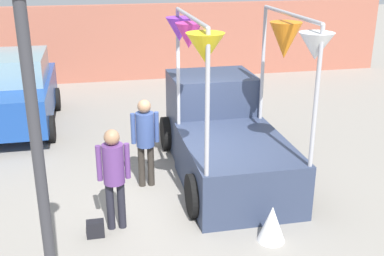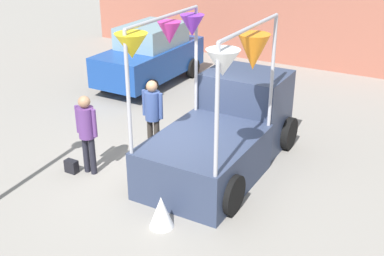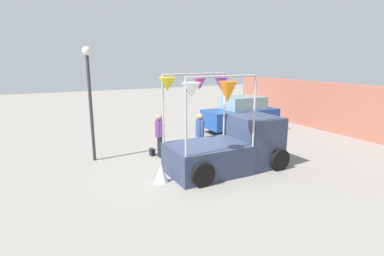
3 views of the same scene
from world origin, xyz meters
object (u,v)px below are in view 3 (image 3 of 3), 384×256
person_customer (160,131)px  handbag (152,152)px  parked_car (241,114)px  person_vendor (200,131)px  vendor_truck (232,144)px  folded_kite_bundle_white (161,173)px  street_lamp (89,89)px

person_customer → handbag: bearing=-150.3°
parked_car → handbag: (1.80, -5.68, -0.80)m
person_customer → handbag: (-0.35, -0.20, -0.91)m
parked_car → person_vendor: parked_car is taller
person_vendor → vendor_truck: bearing=14.0°
handbag → folded_kite_bundle_white: bearing=-13.9°
person_customer → folded_kite_bundle_white: size_ratio=2.89×
person_vendor → street_lamp: bearing=-111.1°
person_customer → folded_kite_bundle_white: 2.63m
person_vendor → folded_kite_bundle_white: bearing=-53.6°
street_lamp → vendor_truck: bearing=53.7°
parked_car → street_lamp: bearing=-80.3°
vendor_truck → person_vendor: 1.68m
person_vendor → handbag: person_vendor is taller
parked_car → person_customer: 5.89m
parked_car → folded_kite_bundle_white: parked_car is taller
person_customer → handbag: 1.00m
parked_car → handbag: bearing=-72.4°
parked_car → vendor_truck: bearing=-39.4°
parked_car → folded_kite_bundle_white: 7.82m
person_customer → person_vendor: 1.57m
parked_car → folded_kite_bundle_white: size_ratio=6.67×
parked_car → person_customer: bearing=-68.6°
vendor_truck → street_lamp: (-3.10, -4.21, 1.84)m
vendor_truck → street_lamp: bearing=-126.3°
parked_car → person_customer: parked_car is taller
handbag → folded_kite_bundle_white: size_ratio=0.47×
vendor_truck → handbag: bearing=-142.4°
parked_car → folded_kite_bundle_white: (4.51, -6.35, -0.64)m
person_customer → folded_kite_bundle_white: (2.36, -0.87, -0.75)m
person_vendor → street_lamp: 4.41m
vendor_truck → person_customer: size_ratio=2.40×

